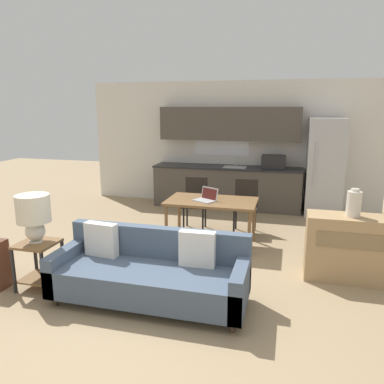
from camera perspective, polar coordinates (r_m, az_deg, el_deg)
name	(u,v)px	position (r m, az deg, el deg)	size (l,w,h in m)	color
ground_plane	(161,304)	(4.38, -4.71, -16.60)	(20.00, 20.00, 0.00)	#9E8460
wall_back	(230,144)	(8.35, 5.80, 7.30)	(6.40, 0.07, 2.70)	silver
kitchen_counter	(228,169)	(8.12, 5.52, 3.53)	(3.17, 0.65, 2.15)	#4C443D
refrigerator	(325,167)	(7.94, 19.58, 3.56)	(0.70, 0.72, 1.94)	#B7BABC
dining_table	(212,204)	(5.85, 2.99, -1.90)	(1.39, 0.81, 0.73)	brown
couch	(151,273)	(4.33, -6.22, -12.13)	(2.17, 0.80, 0.82)	#3D2D1E
side_table	(38,258)	(4.91, -22.36, -9.23)	(0.44, 0.44, 0.58)	brown
table_lamp	(34,213)	(4.76, -23.00, -2.99)	(0.39, 0.39, 0.58)	silver
credenza	(352,248)	(5.15, 23.16, -7.88)	(1.12, 0.44, 0.83)	tan
vase	(354,204)	(4.97, 23.43, -1.62)	(0.17, 0.17, 0.35)	beige
dining_chair_far_right	(246,203)	(6.57, 8.17, -1.68)	(0.44, 0.44, 0.92)	black
dining_chair_far_left	(195,200)	(6.69, 0.52, -1.29)	(0.46, 0.46, 0.92)	black
laptop	(207,198)	(5.78, 2.24, -0.86)	(0.40, 0.38, 0.20)	#B7BABC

